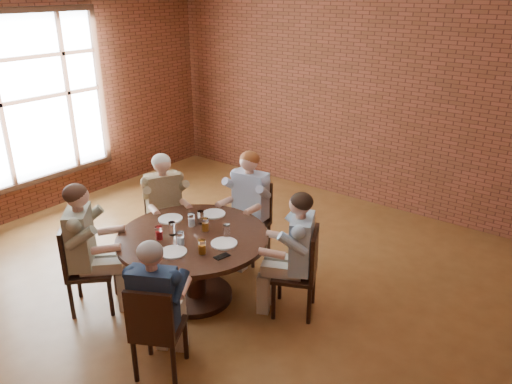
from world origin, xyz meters
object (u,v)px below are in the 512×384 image
Objects in this scene: chair_d at (81,263)px; chair_e at (155,328)px; chair_b at (252,216)px; smartphone at (222,256)px; dining_table at (194,254)px; diner_b at (248,207)px; diner_d at (88,248)px; chair_a at (303,269)px; diner_e at (157,308)px; chair_c at (165,217)px; diner_c at (166,208)px; diner_a at (295,255)px.

chair_d is 1.06× the size of chair_e.
smartphone is at bearing -69.11° from chair_b.
smartphone reaches higher than dining_table.
dining_table is at bearing -90.00° from diner_b.
dining_table is at bearing -90.00° from diner_d.
diner_d is 9.00× the size of smartphone.
chair_d reaches higher than chair_b.
chair_a is 1.30m from chair_b.
diner_e is (-0.51, -1.43, 0.13)m from chair_a.
chair_c is (-0.94, 0.46, -0.03)m from dining_table.
chair_b is 1.43m from smartphone.
diner_e is at bearing -44.52° from chair_a.
diner_d is at bearing -115.10° from diner_b.
diner_c is (-1.89, -0.05, 0.15)m from chair_a.
chair_b is 2.24m from chair_e.
diner_b reaches higher than diner_a.
diner_d reaches higher than chair_c.
diner_d is (-0.72, -0.74, 0.15)m from dining_table.
diner_b is 1.48× the size of chair_e.
diner_d is 1.51× the size of chair_e.
smartphone is (-0.03, 0.88, 0.26)m from chair_e.
dining_table is 1.17× the size of diner_c.
chair_d reaches higher than dining_table.
diner_c is at bearing -41.95° from chair_d.
diner_a is at bearing -34.74° from diner_b.
diner_a reaches higher than chair_a.
diner_e is at bearing -108.03° from chair_c.
smartphone is (-0.43, -0.59, 0.10)m from diner_a.
chair_b is 6.23× the size of smartphone.
diner_e is at bearing -61.69° from dining_table.
chair_b is (-0.11, 1.11, -0.02)m from dining_table.
chair_d is at bearing -79.37° from diner_a.
chair_a is at bearing -62.15° from diner_c.
diner_d is at bearing -80.19° from chair_a.
diner_d is (-0.62, -1.76, 0.01)m from diner_b.
chair_b is 2.03m from chair_d.
chair_e is 5.97× the size of smartphone.
smartphone is at bearing -118.63° from diner_e.
diner_e is at bearing -108.78° from diner_c.
diner_b is at bearing -100.62° from chair_e.
chair_d is (0.08, -1.23, -0.14)m from diner_c.
chair_a is at bearing 24.99° from dining_table.
chair_e is 0.71× the size of diner_e.
chair_c is at bearing -72.67° from diner_e.
chair_d is (-1.73, -1.24, -0.14)m from diner_a.
smartphone is (0.00, 0.81, 0.12)m from diner_e.
chair_e is (1.41, -1.45, -0.16)m from diner_c.
chair_a is 0.68× the size of diner_d.
chair_e is (1.34, -0.22, -0.02)m from chair_d.
dining_table is 1.12m from chair_b.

